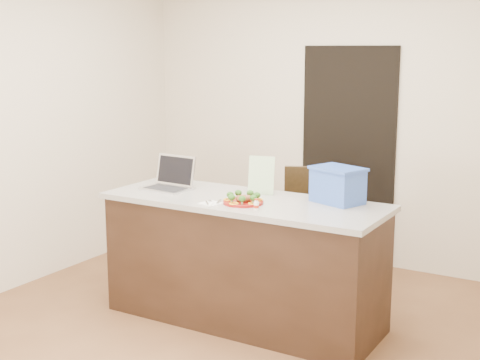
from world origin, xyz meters
The scene contains 16 objects.
ground centered at (0.00, 0.00, 0.00)m, with size 4.00×4.00×0.00m, color brown.
room_shell centered at (0.00, 0.00, 1.62)m, with size 4.00×4.00×4.00m.
doorway centered at (0.10, 1.98, 1.00)m, with size 0.90×0.02×2.00m, color black.
island centered at (0.00, 0.25, 0.46)m, with size 2.06×0.76×0.92m.
plate centered at (0.07, 0.13, 0.93)m, with size 0.28×0.28×0.02m.
meatballs centered at (0.07, 0.13, 0.96)m, with size 0.11×0.11×0.04m.
broccoli centered at (0.07, 0.13, 0.98)m, with size 0.24×0.23×0.04m.
pepper_rings centered at (0.07, 0.13, 0.94)m, with size 0.28×0.27×0.01m.
napkin centered at (-0.12, 0.00, 0.92)m, with size 0.13×0.13×0.01m, color silver.
fork centered at (-0.14, 0.01, 0.93)m, with size 0.08×0.14×0.00m.
knife centered at (-0.09, -0.01, 0.93)m, with size 0.06×0.21×0.01m.
yogurt_bottle centered at (0.24, 0.01, 0.95)m, with size 0.04×0.04×0.08m.
laptop centered at (-0.66, 0.27, 0.99)m, with size 0.37×0.30×0.25m.
leaflet centered at (0.03, 0.46, 1.06)m, with size 0.20×0.00×0.28m, color white.
blue_box centered at (0.62, 0.48, 1.05)m, with size 0.41×0.36×0.25m.
chair centered at (0.16, 0.97, 0.59)m, with size 0.60×0.62×1.04m.
Camera 1 is at (2.35, -3.77, 1.98)m, focal length 50.00 mm.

